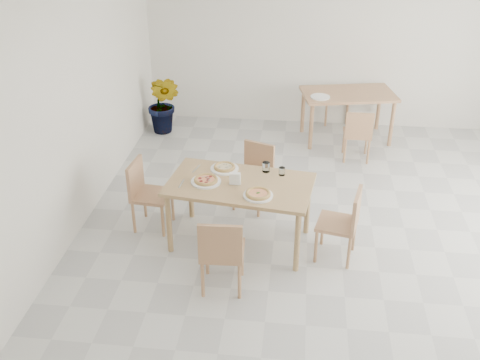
# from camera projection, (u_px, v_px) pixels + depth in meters

# --- Properties ---
(main_table) EXTENTS (1.63, 1.06, 0.75)m
(main_table) POSITION_uv_depth(u_px,v_px,m) (240.00, 190.00, 6.00)
(main_table) COLOR tan
(main_table) RESTS_ON ground
(chair_south) EXTENTS (0.43, 0.43, 0.84)m
(chair_south) POSITION_uv_depth(u_px,v_px,m) (222.00, 250.00, 5.34)
(chair_south) COLOR #B07D58
(chair_south) RESTS_ON ground
(chair_north) EXTENTS (0.51, 0.51, 0.80)m
(chair_north) POSITION_uv_depth(u_px,v_px,m) (255.00, 171.00, 6.81)
(chair_north) COLOR #B07D58
(chair_north) RESTS_ON ground
(chair_west) EXTENTS (0.45, 0.45, 0.82)m
(chair_west) POSITION_uv_depth(u_px,v_px,m) (145.00, 190.00, 6.38)
(chair_west) COLOR #B07D58
(chair_west) RESTS_ON ground
(chair_east) EXTENTS (0.48, 0.48, 0.82)m
(chair_east) POSITION_uv_depth(u_px,v_px,m) (345.00, 220.00, 5.83)
(chair_east) COLOR #B07D58
(chair_east) RESTS_ON ground
(plate_margherita) EXTENTS (0.31, 0.31, 0.02)m
(plate_margherita) POSITION_uv_depth(u_px,v_px,m) (258.00, 195.00, 5.71)
(plate_margherita) COLOR white
(plate_margherita) RESTS_ON main_table
(plate_mushroom) EXTENTS (0.31, 0.31, 0.02)m
(plate_mushroom) POSITION_uv_depth(u_px,v_px,m) (225.00, 169.00, 6.23)
(plate_mushroom) COLOR white
(plate_mushroom) RESTS_ON main_table
(plate_pepperoni) EXTENTS (0.32, 0.32, 0.02)m
(plate_pepperoni) POSITION_uv_depth(u_px,v_px,m) (206.00, 181.00, 5.97)
(plate_pepperoni) COLOR white
(plate_pepperoni) RESTS_ON main_table
(pizza_margherita) EXTENTS (0.32, 0.32, 0.03)m
(pizza_margherita) POSITION_uv_depth(u_px,v_px,m) (258.00, 193.00, 5.70)
(pizza_margherita) COLOR #DCB167
(pizza_margherita) RESTS_ON plate_margherita
(pizza_mushroom) EXTENTS (0.31, 0.31, 0.03)m
(pizza_mushroom) POSITION_uv_depth(u_px,v_px,m) (225.00, 167.00, 6.22)
(pizza_mushroom) COLOR #DCB167
(pizza_mushroom) RESTS_ON plate_mushroom
(pizza_pepperoni) EXTENTS (0.31, 0.31, 0.03)m
(pizza_pepperoni) POSITION_uv_depth(u_px,v_px,m) (206.00, 180.00, 5.96)
(pizza_pepperoni) COLOR #DCB167
(pizza_pepperoni) RESTS_ON plate_pepperoni
(tumbler_a) EXTENTS (0.08, 0.08, 0.11)m
(tumbler_a) POSITION_uv_depth(u_px,v_px,m) (266.00, 167.00, 6.16)
(tumbler_a) COLOR white
(tumbler_a) RESTS_ON main_table
(tumbler_b) EXTENTS (0.07, 0.07, 0.09)m
(tumbler_b) POSITION_uv_depth(u_px,v_px,m) (282.00, 171.00, 6.09)
(tumbler_b) COLOR white
(tumbler_b) RESTS_ON main_table
(napkin_holder) EXTENTS (0.12, 0.06, 0.14)m
(napkin_holder) POSITION_uv_depth(u_px,v_px,m) (235.00, 179.00, 5.89)
(napkin_holder) COLOR silver
(napkin_holder) RESTS_ON main_table
(fork_a) EXTENTS (0.03, 0.19, 0.01)m
(fork_a) POSITION_uv_depth(u_px,v_px,m) (181.00, 184.00, 5.94)
(fork_a) COLOR silver
(fork_a) RESTS_ON main_table
(fork_b) EXTENTS (0.06, 0.19, 0.01)m
(fork_b) POSITION_uv_depth(u_px,v_px,m) (196.00, 169.00, 6.23)
(fork_b) COLOR silver
(fork_b) RESTS_ON main_table
(second_table) EXTENTS (1.49, 1.04, 0.75)m
(second_table) POSITION_uv_depth(u_px,v_px,m) (348.00, 99.00, 8.44)
(second_table) COLOR #B07D58
(second_table) RESTS_ON ground
(chair_back_s) EXTENTS (0.38, 0.38, 0.77)m
(chair_back_s) POSITION_uv_depth(u_px,v_px,m) (358.00, 132.00, 7.88)
(chair_back_s) COLOR #B07D58
(chair_back_s) RESTS_ON ground
(chair_back_n) EXTENTS (0.52, 0.52, 0.85)m
(chair_back_n) POSITION_uv_depth(u_px,v_px,m) (333.00, 91.00, 9.20)
(chair_back_n) COLOR #B07D58
(chair_back_n) RESTS_ON ground
(plate_empty) EXTENTS (0.28, 0.28, 0.02)m
(plate_empty) POSITION_uv_depth(u_px,v_px,m) (320.00, 97.00, 8.21)
(plate_empty) COLOR white
(plate_empty) RESTS_ON second_table
(potted_plant) EXTENTS (0.64, 0.58, 0.95)m
(potted_plant) POSITION_uv_depth(u_px,v_px,m) (164.00, 104.00, 8.73)
(potted_plant) COLOR #2F681F
(potted_plant) RESTS_ON ground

